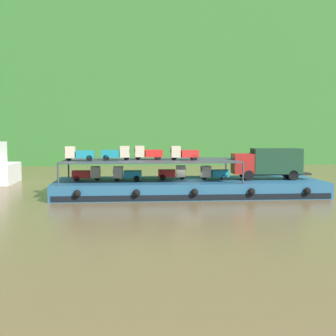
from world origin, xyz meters
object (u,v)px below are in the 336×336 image
at_px(mini_truck_lower_mid, 172,173).
at_px(mini_truck_upper_bow, 184,153).
at_px(mini_truck_upper_stern, 79,154).
at_px(mini_truck_lower_fore, 214,173).
at_px(mini_truck_upper_fore, 148,153).
at_px(mini_truck_lower_stern, 87,174).
at_px(mini_truck_upper_mid, 116,153).
at_px(mini_truck_lower_aft, 127,174).
at_px(cargo_barge, 188,187).
at_px(covered_lorry, 268,162).

xyz_separation_m(mini_truck_lower_mid, mini_truck_upper_bow, (1.05, -0.97, 2.00)).
height_order(mini_truck_upper_stern, mini_truck_upper_bow, same).
distance_m(mini_truck_lower_fore, mini_truck_upper_fore, 6.88).
height_order(mini_truck_lower_stern, mini_truck_lower_mid, same).
height_order(mini_truck_upper_mid, mini_truck_upper_bow, same).
bearing_deg(mini_truck_lower_aft, cargo_barge, 2.30).
distance_m(mini_truck_lower_aft, mini_truck_upper_fore, 2.98).
bearing_deg(mini_truck_upper_stern, mini_truck_upper_bow, 1.48).
relative_size(mini_truck_lower_stern, mini_truck_upper_bow, 0.99).
distance_m(mini_truck_lower_aft, mini_truck_upper_bow, 5.92).
bearing_deg(mini_truck_lower_mid, mini_truck_upper_stern, -172.26).
relative_size(mini_truck_lower_mid, mini_truck_upper_stern, 1.01).
xyz_separation_m(mini_truck_upper_stern, mini_truck_upper_fore, (6.60, 1.16, 0.00)).
distance_m(mini_truck_lower_mid, mini_truck_upper_stern, 9.34).
relative_size(covered_lorry, mini_truck_lower_mid, 2.83).
bearing_deg(mini_truck_lower_stern, mini_truck_upper_stern, -127.71).
xyz_separation_m(covered_lorry, mini_truck_lower_aft, (-14.14, -0.16, -1.00)).
height_order(cargo_barge, covered_lorry, covered_lorry).
height_order(mini_truck_lower_aft, mini_truck_lower_mid, same).
relative_size(covered_lorry, mini_truck_lower_aft, 2.83).
bearing_deg(mini_truck_lower_aft, mini_truck_lower_stern, 174.05).
height_order(covered_lorry, mini_truck_lower_mid, covered_lorry).
relative_size(mini_truck_lower_stern, mini_truck_upper_mid, 1.00).
relative_size(mini_truck_lower_fore, mini_truck_upper_fore, 1.00).
distance_m(mini_truck_upper_mid, mini_truck_upper_bow, 6.60).
bearing_deg(covered_lorry, mini_truck_lower_aft, -179.36).
xyz_separation_m(mini_truck_lower_stern, mini_truck_upper_stern, (-0.63, -0.82, 2.00)).
distance_m(covered_lorry, mini_truck_lower_aft, 14.18).
bearing_deg(mini_truck_upper_fore, cargo_barge, -7.26).
relative_size(covered_lorry, mini_truck_upper_bow, 2.85).
distance_m(mini_truck_upper_mid, mini_truck_upper_fore, 3.15).
bearing_deg(mini_truck_upper_fore, mini_truck_lower_mid, 1.50).
distance_m(mini_truck_lower_aft, mini_truck_upper_stern, 4.96).
height_order(mini_truck_lower_stern, mini_truck_upper_mid, mini_truck_upper_mid).
bearing_deg(mini_truck_lower_aft, mini_truck_upper_bow, -1.56).
bearing_deg(mini_truck_upper_stern, mini_truck_lower_mid, 7.74).
bearing_deg(mini_truck_lower_stern, mini_truck_lower_fore, -0.86).
height_order(cargo_barge, mini_truck_lower_aft, mini_truck_lower_aft).
relative_size(mini_truck_lower_aft, mini_truck_lower_fore, 1.00).
bearing_deg(cargo_barge, mini_truck_upper_mid, -179.85).
bearing_deg(cargo_barge, mini_truck_lower_stern, 179.07).
bearing_deg(mini_truck_lower_fore, covered_lorry, -0.61).
height_order(cargo_barge, mini_truck_upper_mid, mini_truck_upper_mid).
bearing_deg(mini_truck_lower_aft, mini_truck_upper_fore, 19.87).
xyz_separation_m(mini_truck_lower_aft, mini_truck_upper_mid, (-1.02, 0.23, 2.00)).
xyz_separation_m(mini_truck_upper_mid, mini_truck_upper_fore, (3.10, 0.53, 0.00)).
distance_m(mini_truck_lower_aft, mini_truck_lower_mid, 4.60).
relative_size(mini_truck_upper_stern, mini_truck_upper_mid, 1.00).
relative_size(mini_truck_lower_fore, mini_truck_upper_bow, 1.00).
bearing_deg(mini_truck_lower_fore, mini_truck_upper_fore, 175.34).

